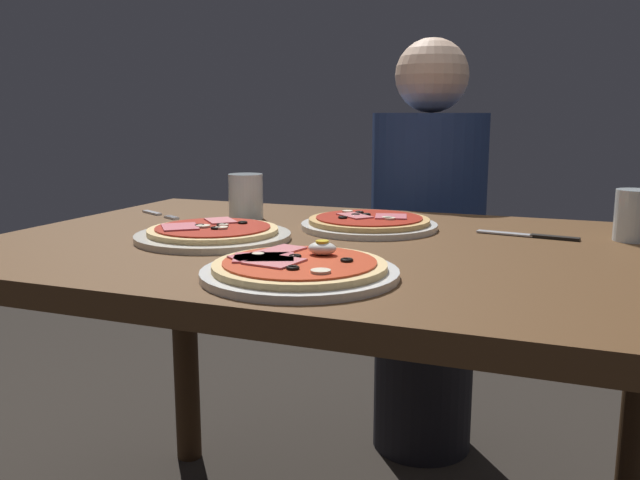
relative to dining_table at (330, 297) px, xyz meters
The scene contains 9 objects.
dining_table is the anchor object (origin of this frame).
pizza_foreground 0.30m from the dining_table, 78.77° to the right, with size 0.29×0.29×0.05m.
pizza_across_left 0.25m from the dining_table, 164.70° to the right, with size 0.30×0.30×0.03m.
pizza_across_right 0.20m from the dining_table, 81.37° to the left, with size 0.28×0.28×0.03m.
water_glass_near 0.37m from the dining_table, 145.27° to the left, with size 0.08×0.08×0.10m.
water_glass_far 0.59m from the dining_table, 22.45° to the left, with size 0.07×0.07×0.10m.
fork 0.53m from the dining_table, 161.76° to the left, with size 0.15×0.09×0.00m.
knife 0.41m from the dining_table, 28.14° to the left, with size 0.20×0.05×0.01m.
diner_person 0.71m from the dining_table, 87.46° to the left, with size 0.32×0.32×1.18m.
Camera 1 is at (0.43, -1.15, 0.98)m, focal length 37.59 mm.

